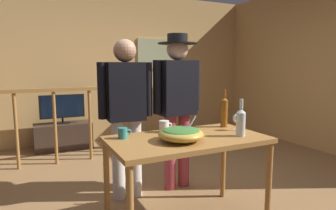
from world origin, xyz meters
name	(u,v)px	position (x,y,z in m)	size (l,w,h in m)	color
ground_plane	(180,192)	(0.00, 0.00, 0.00)	(7.35, 7.35, 0.00)	olive
back_wall	(113,67)	(0.00, 2.67, 1.35)	(5.66, 0.10, 2.70)	tan
side_wall_right	(304,67)	(2.83, 0.80, 1.35)	(0.10, 4.00, 2.70)	tan
framed_picture	(154,54)	(0.81, 2.61, 1.60)	(0.68, 0.03, 0.58)	#9DA576
stair_railing	(106,112)	(-0.41, 1.57, 0.69)	(3.45, 0.10, 1.12)	#9E6B33
tv_console	(63,136)	(-0.96, 2.32, 0.21)	(0.90, 0.40, 0.43)	#38281E
flat_screen_tv	(62,107)	(-0.96, 2.29, 0.71)	(0.70, 0.12, 0.48)	black
serving_table	(187,147)	(-0.26, -0.61, 0.70)	(1.31, 0.72, 0.78)	#9E6B33
salad_bowl	(181,133)	(-0.37, -0.69, 0.85)	(0.37, 0.37, 0.20)	gold
wine_glass	(237,119)	(0.28, -0.58, 0.89)	(0.08, 0.08, 0.15)	silver
wine_bottle_clear	(241,121)	(0.16, -0.77, 0.91)	(0.08, 0.08, 0.32)	silver
wine_bottle_amber	(224,111)	(0.26, -0.41, 0.94)	(0.07, 0.07, 0.37)	brown
mug_teal	(123,133)	(-0.76, -0.41, 0.83)	(0.11, 0.08, 0.09)	teal
mug_white	(164,126)	(-0.36, -0.35, 0.84)	(0.12, 0.09, 0.10)	white
person_standing_left	(126,107)	(-0.56, 0.14, 0.97)	(0.56, 0.24, 1.64)	beige
person_standing_right	(177,97)	(0.03, 0.14, 1.03)	(0.58, 0.42, 1.72)	#9E3842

